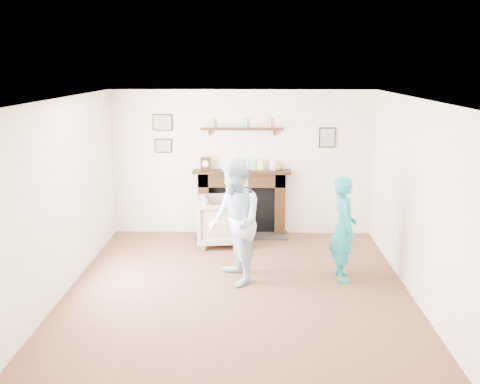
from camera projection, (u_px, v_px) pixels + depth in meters
name	position (u px, v px, depth m)	size (l,w,h in m)	color
ground	(238.00, 290.00, 7.07)	(5.00, 5.00, 0.00)	brown
room_shell	(239.00, 160.00, 7.36)	(4.54, 5.02, 2.52)	silver
armchair	(223.00, 243.00, 8.92)	(0.84, 0.87, 0.79)	tan
man	(235.00, 282.00, 7.34)	(0.83, 0.65, 1.71)	silver
woman	(341.00, 278.00, 7.46)	(0.53, 0.35, 1.45)	#22C0AE
pedestal_table	(242.00, 203.00, 8.65)	(0.36, 0.36, 1.16)	black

